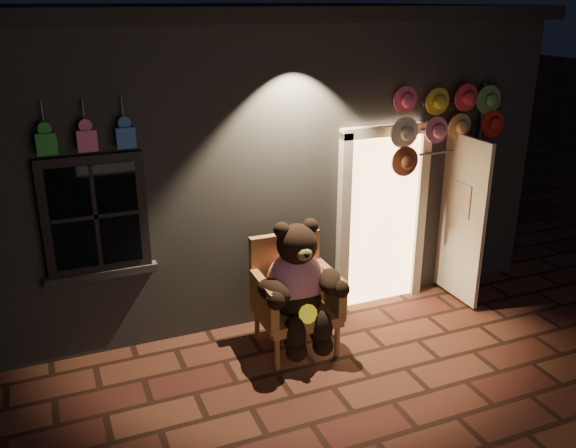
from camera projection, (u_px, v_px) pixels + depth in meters
ground at (333, 387)px, 5.89m from camera, size 60.00×60.00×0.00m
shop_building at (212, 132)px, 8.75m from camera, size 7.30×5.95×3.51m
wicker_armchair at (293, 294)px, 6.45m from camera, size 0.84×0.76×1.19m
teddy_bear at (299, 285)px, 6.26m from camera, size 0.99×0.77×1.37m
hat_rack at (448, 123)px, 6.98m from camera, size 1.57×0.22×2.62m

